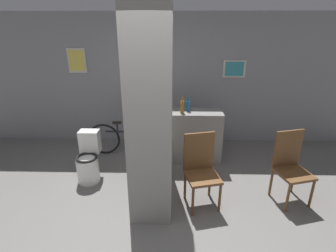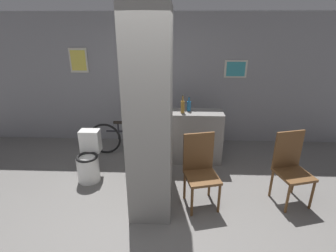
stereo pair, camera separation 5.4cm
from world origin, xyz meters
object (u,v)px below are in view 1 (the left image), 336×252
at_px(chair_by_doorway, 291,164).
at_px(bottle_tall, 182,106).
at_px(toilet, 89,160).
at_px(chair_near_pillar, 201,168).
at_px(bicycle, 132,139).

bearing_deg(chair_by_doorway, bottle_tall, 130.11).
relative_size(toilet, chair_by_doorway, 0.77).
bearing_deg(toilet, bottle_tall, 22.30).
distance_m(chair_near_pillar, bicycle, 1.85).
height_order(chair_near_pillar, chair_by_doorway, same).
bearing_deg(bicycle, toilet, -122.87).
bearing_deg(chair_near_pillar, toilet, 149.26).
xyz_separation_m(toilet, bottle_tall, (1.50, 0.62, 0.73)).
bearing_deg(chair_by_doorway, bicycle, 136.52).
xyz_separation_m(chair_near_pillar, bicycle, (-1.16, 1.43, -0.22)).
relative_size(toilet, bottle_tall, 2.42).
height_order(toilet, chair_near_pillar, chair_near_pillar).
distance_m(toilet, bottle_tall, 1.78).
bearing_deg(chair_near_pillar, bicycle, 115.71).
bearing_deg(bottle_tall, chair_by_doorway, -34.80).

